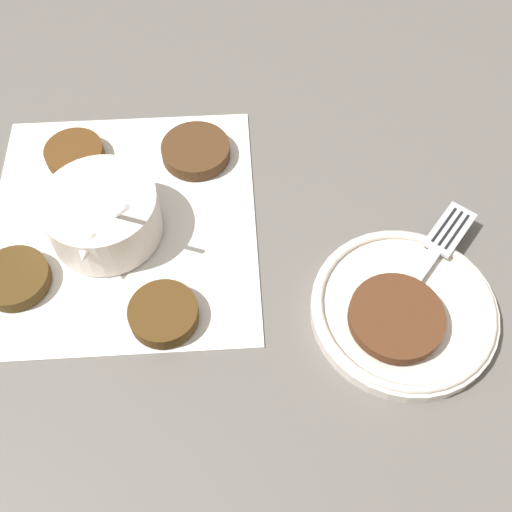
{
  "coord_description": "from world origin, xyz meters",
  "views": [
    {
      "loc": [
        0.37,
        0.2,
        0.52
      ],
      "look_at": [
        0.06,
        0.17,
        0.02
      ],
      "focal_mm": 42.0,
      "sensor_mm": 36.0,
      "label": 1
    }
  ],
  "objects_px": {
    "fritter_on_plate": "(396,317)",
    "sauce_bowl": "(103,217)",
    "fork": "(434,252)",
    "serving_plate": "(404,309)"
  },
  "relations": [
    {
      "from": "fritter_on_plate",
      "to": "fork",
      "type": "bearing_deg",
      "value": 152.51
    },
    {
      "from": "fork",
      "to": "sauce_bowl",
      "type": "bearing_deg",
      "value": -91.27
    },
    {
      "from": "sauce_bowl",
      "to": "serving_plate",
      "type": "xyz_separation_m",
      "value": [
        0.07,
        0.3,
        -0.02
      ]
    },
    {
      "from": "sauce_bowl",
      "to": "fritter_on_plate",
      "type": "xyz_separation_m",
      "value": [
        0.08,
        0.29,
        -0.0
      ]
    },
    {
      "from": "serving_plate",
      "to": "fritter_on_plate",
      "type": "xyz_separation_m",
      "value": [
        0.02,
        -0.01,
        0.02
      ]
    },
    {
      "from": "serving_plate",
      "to": "fritter_on_plate",
      "type": "distance_m",
      "value": 0.03
    },
    {
      "from": "fritter_on_plate",
      "to": "fork",
      "type": "xyz_separation_m",
      "value": [
        -0.08,
        0.04,
        -0.0
      ]
    },
    {
      "from": "sauce_bowl",
      "to": "serving_plate",
      "type": "height_order",
      "value": "sauce_bowl"
    },
    {
      "from": "sauce_bowl",
      "to": "fork",
      "type": "relative_size",
      "value": 0.81
    },
    {
      "from": "fritter_on_plate",
      "to": "sauce_bowl",
      "type": "bearing_deg",
      "value": -106.32
    }
  ]
}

